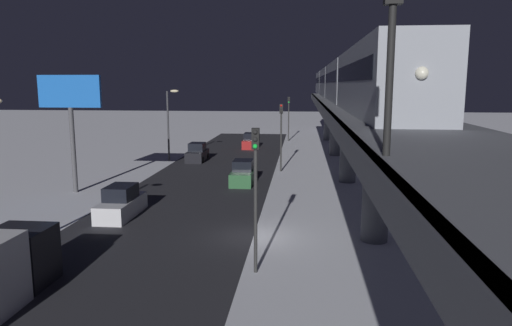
{
  "coord_description": "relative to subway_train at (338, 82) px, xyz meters",
  "views": [
    {
      "loc": [
        -2.61,
        24.67,
        8.23
      ],
      "look_at": [
        1.0,
        -12.37,
        2.01
      ],
      "focal_mm": 33.2,
      "sensor_mm": 36.0,
      "label": 1
    }
  ],
  "objects": [
    {
      "name": "rail_signal",
      "position": [
        2.11,
        43.08,
        0.95
      ],
      "size": [
        0.36,
        0.41,
        4.0
      ],
      "color": "black",
      "rests_on": "elevated_railway"
    },
    {
      "name": "avenue_asphalt",
      "position": [
        11.96,
        28.6,
        -8.5
      ],
      "size": [
        11.0,
        107.69,
        0.01
      ],
      "primitive_type": "cube",
      "color": "#28282D",
      "rests_on": "ground_plane"
    },
    {
      "name": "sedan_red",
      "position": [
        10.56,
        -7.57,
        -7.7
      ],
      "size": [
        1.8,
        4.26,
        1.97
      ],
      "rotation": [
        0.0,
        0.0,
        3.14
      ],
      "color": "#A51E1E",
      "rests_on": "ground_plane"
    },
    {
      "name": "traffic_light_mid",
      "position": [
        5.86,
        8.87,
        -4.3
      ],
      "size": [
        0.32,
        0.44,
        6.4
      ],
      "color": "#2D2D2D",
      "rests_on": "ground_plane"
    },
    {
      "name": "sedan_green",
      "position": [
        8.76,
        14.64,
        -7.7
      ],
      "size": [
        1.8,
        4.44,
        1.97
      ],
      "rotation": [
        0.0,
        0.0,
        3.14
      ],
      "color": "#2D6038",
      "rests_on": "ground_plane"
    },
    {
      "name": "traffic_light_near",
      "position": [
        5.86,
        33.5,
        -4.3
      ],
      "size": [
        0.32,
        0.44,
        6.4
      ],
      "color": "#2D2D2D",
      "rests_on": "ground_plane"
    },
    {
      "name": "commercial_billboard",
      "position": [
        21.22,
        19.15,
        -1.67
      ],
      "size": [
        4.8,
        0.36,
        8.9
      ],
      "color": "#4C4C51",
      "rests_on": "ground_plane"
    },
    {
      "name": "street_lamp_far",
      "position": [
        18.03,
        3.6,
        -3.69
      ],
      "size": [
        1.35,
        0.44,
        7.65
      ],
      "color": "#38383D",
      "rests_on": "ground_plane"
    },
    {
      "name": "sedan_white",
      "position": [
        15.16,
        25.32,
        -7.7
      ],
      "size": [
        1.8,
        4.73,
        1.97
      ],
      "color": "silver",
      "rests_on": "ground_plane"
    },
    {
      "name": "traffic_light_far",
      "position": [
        5.86,
        -15.77,
        -4.3
      ],
      "size": [
        0.32,
        0.44,
        6.4
      ],
      "color": "#2D2D2D",
      "rests_on": "ground_plane"
    },
    {
      "name": "elevated_railway",
      "position": [
        0.09,
        28.6,
        -2.69
      ],
      "size": [
        5.0,
        107.69,
        6.72
      ],
      "color": "slate",
      "rests_on": "ground_plane"
    },
    {
      "name": "subway_train",
      "position": [
        0.0,
        0.0,
        0.0
      ],
      "size": [
        2.94,
        74.07,
        3.4
      ],
      "color": "#999EA8",
      "rests_on": "elevated_railway"
    },
    {
      "name": "ground_plane",
      "position": [
        6.52,
        28.6,
        -8.5
      ],
      "size": [
        240.0,
        240.0,
        0.0
      ],
      "primitive_type": "plane",
      "color": "white"
    },
    {
      "name": "sedan_black",
      "position": [
        15.16,
        3.46,
        -7.72
      ],
      "size": [
        1.91,
        4.2,
        1.97
      ],
      "color": "black",
      "rests_on": "ground_plane"
    }
  ]
}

